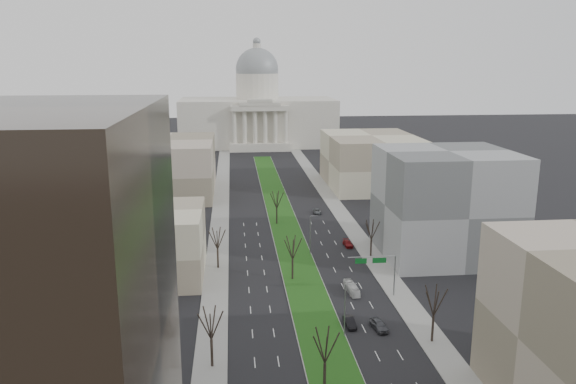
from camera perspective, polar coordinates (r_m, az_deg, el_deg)
ground at (r=153.28m, az=-0.40°, el=-3.26°), size 600.00×600.00×0.00m
median at (r=152.29m, az=-0.37°, el=-3.33°), size 8.00×222.03×0.20m
sidewalk_left at (r=128.94m, az=-7.18°, el=-6.55°), size 5.00×330.00×0.15m
sidewalk_right at (r=132.57m, az=8.21°, el=-6.02°), size 5.00×330.00×0.15m
capitol at (r=297.52m, az=-3.10°, el=7.95°), size 80.00×46.00×55.00m
building_beige_left at (r=118.78m, az=-14.90°, el=-5.11°), size 26.00×22.00×14.00m
building_grey_right at (r=131.38m, az=15.70°, el=-1.14°), size 28.00×26.00×24.00m
building_far_left at (r=190.74m, az=-12.08°, el=2.51°), size 30.00×40.00×18.00m
building_far_right at (r=200.42m, az=8.41°, el=3.16°), size 30.00×40.00×18.00m
tree_left_mid at (r=82.89m, az=-7.85°, el=-12.99°), size 5.40×5.40×9.72m
tree_left_far at (r=120.14m, az=-7.20°, el=-4.63°), size 5.28×5.28×9.50m
tree_right_mid at (r=91.67m, az=14.66°, el=-10.55°), size 5.52×5.52×9.94m
tree_right_far at (r=127.75m, az=8.49°, el=-3.73°), size 5.04×5.04×9.07m
tree_median_a at (r=76.58m, az=3.79°, el=-15.22°), size 5.40×5.40×9.72m
tree_median_b at (r=113.03m, az=0.47°, el=-5.59°), size 5.40×5.40×9.72m
tree_median_c at (r=151.28m, az=-1.16°, el=-0.73°), size 5.40×5.40×9.72m
streetlamp_median_b at (r=91.72m, az=5.84°, el=-11.76°), size 1.90×0.20×9.16m
streetlamp_median_c at (r=128.54m, az=2.30°, el=-4.29°), size 1.90×0.20×9.16m
mast_arm_signs at (r=106.85m, az=9.41°, el=-7.42°), size 9.12×0.24×8.09m
car_grey_near at (r=96.55m, az=9.22°, el=-13.16°), size 2.68×5.04×1.63m
car_black at (r=96.99m, az=6.28°, el=-12.99°), size 1.72×4.46×1.45m
car_red at (r=135.81m, az=6.10°, el=-5.23°), size 2.08×4.62×1.31m
car_grey_far at (r=163.74m, az=2.97°, el=-1.97°), size 2.31×4.56×1.24m
box_van at (r=109.73m, az=6.48°, el=-9.68°), size 2.05×6.64×1.82m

